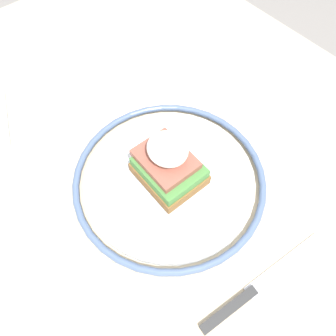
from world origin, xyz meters
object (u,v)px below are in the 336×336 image
object	(u,v)px
plate	(168,178)
sandwich	(168,163)
fork	(105,106)
knife	(255,289)

from	to	relation	value
plate	sandwich	world-z (taller)	sandwich
fork	knife	xyz separation A→B (m)	(0.37, -0.02, 0.00)
sandwich	plate	bearing A→B (deg)	-20.23
fork	plate	bearing A→B (deg)	-2.70
fork	sandwich	bearing A→B (deg)	-2.51
fork	knife	distance (m)	0.37
knife	sandwich	bearing A→B (deg)	175.18
plate	fork	size ratio (longest dim) A/B	1.98
plate	sandwich	bearing A→B (deg)	159.77
plate	knife	xyz separation A→B (m)	(0.19, -0.02, -0.01)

